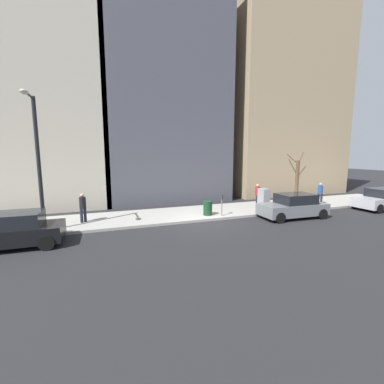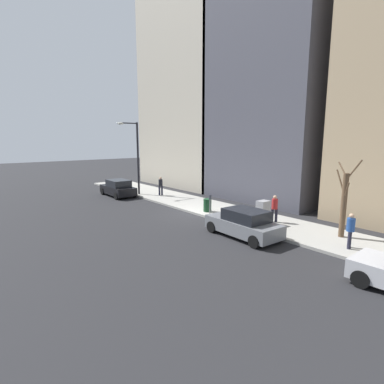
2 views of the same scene
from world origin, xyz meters
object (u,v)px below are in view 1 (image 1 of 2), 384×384
(parked_car_grey, at_px, (293,206))
(office_tower_right, at_px, (24,67))
(pedestrian_far_corner, at_px, (83,206))
(office_block_center, at_px, (159,98))
(trash_bin, at_px, (208,208))
(pedestrian_midblock, at_px, (258,194))
(bare_tree, at_px, (297,180))
(utility_box, at_px, (264,199))
(office_tower_left, at_px, (266,104))
(parking_meter, at_px, (222,203))
(parked_car_silver, at_px, (383,199))
(pedestrian_near_meter, at_px, (320,192))
(streetlamp, at_px, (37,153))
(parked_car_black, at_px, (10,231))

(parked_car_grey, bearing_deg, office_tower_right, 54.89)
(pedestrian_far_corner, height_order, office_block_center, office_block_center)
(office_tower_right, bearing_deg, trash_bin, -132.47)
(trash_bin, bearing_deg, pedestrian_midblock, -73.62)
(parked_car_grey, height_order, bare_tree, bare_tree)
(utility_box, bearing_deg, office_tower_left, -35.20)
(parking_meter, distance_m, pedestrian_far_corner, 8.18)
(parking_meter, relative_size, office_block_center, 0.07)
(bare_tree, bearing_deg, parked_car_silver, -130.82)
(bare_tree, distance_m, pedestrian_near_meter, 1.95)
(bare_tree, xyz_separation_m, office_block_center, (8.01, 9.31, 7.20))
(trash_bin, bearing_deg, office_block_center, 4.69)
(office_block_center, bearing_deg, parked_car_grey, -153.45)
(streetlamp, relative_size, pedestrian_midblock, 3.92)
(trash_bin, relative_size, pedestrian_far_corner, 0.54)
(parked_car_silver, xyz_separation_m, trash_bin, (2.13, 12.95, -0.14))
(office_tower_left, height_order, office_block_center, office_tower_left)
(streetlamp, distance_m, office_block_center, 14.21)
(parked_car_silver, height_order, office_tower_left, office_tower_left)
(parked_car_black, bearing_deg, trash_bin, -77.91)
(pedestrian_midblock, xyz_separation_m, office_block_center, (8.37, 5.40, 8.07))
(parked_car_grey, bearing_deg, pedestrian_near_meter, -61.87)
(trash_bin, distance_m, pedestrian_far_corner, 7.38)
(utility_box, bearing_deg, trash_bin, 95.10)
(pedestrian_far_corner, bearing_deg, parking_meter, -50.78)
(pedestrian_far_corner, bearing_deg, utility_box, -43.74)
(streetlamp, relative_size, office_tower_left, 0.34)
(parked_car_black, height_order, pedestrian_midblock, pedestrian_midblock)
(utility_box, distance_m, office_tower_right, 21.54)
(office_tower_right, bearing_deg, bare_tree, -113.88)
(trash_bin, height_order, pedestrian_far_corner, pedestrian_far_corner)
(parking_meter, height_order, utility_box, utility_box)
(pedestrian_far_corner, height_order, office_tower_right, office_tower_right)
(parked_car_silver, bearing_deg, bare_tree, 48.72)
(parked_car_black, height_order, parking_meter, parked_car_black)
(streetlamp, distance_m, office_tower_right, 13.42)
(parked_car_black, relative_size, office_tower_left, 0.22)
(parking_meter, height_order, pedestrian_midblock, pedestrian_midblock)
(utility_box, bearing_deg, parked_car_black, 99.22)
(parked_car_grey, relative_size, streetlamp, 0.66)
(trash_bin, bearing_deg, bare_tree, -78.65)
(pedestrian_near_meter, xyz_separation_m, office_block_center, (9.43, 10.33, 8.07))
(pedestrian_midblock, height_order, office_tower_right, office_tower_right)
(parked_car_grey, relative_size, pedestrian_far_corner, 2.57)
(office_block_center, bearing_deg, parking_meter, -171.31)
(bare_tree, bearing_deg, office_tower_left, -19.54)
(pedestrian_near_meter, relative_size, office_tower_left, 0.09)
(parking_meter, xyz_separation_m, office_tower_left, (11.04, -10.91, 8.55))
(trash_bin, relative_size, pedestrian_midblock, 0.54)
(parked_car_grey, xyz_separation_m, pedestrian_far_corner, (2.82, 12.34, 0.35))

